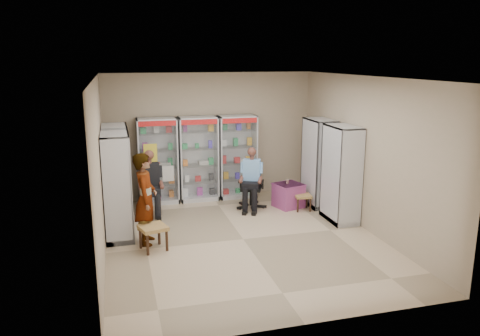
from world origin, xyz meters
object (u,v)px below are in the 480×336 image
object	(u,v)px
cabinet_right_far	(319,163)
standing_man	(146,199)
cabinet_back_left	(158,161)
wooden_chair	(150,192)
cabinet_back_right	(237,157)
office_chair	(251,186)
seated_shopkeeper	(252,180)
cabinet_back_mid	(198,159)
pink_trunk	(288,195)
cabinet_left_far	(117,173)
cabinet_right_near	(341,174)
cabinet_left_near	(118,187)
woven_stool_a	(302,202)
woven_stool_b	(153,238)

from	to	relation	value
cabinet_right_far	standing_man	size ratio (longest dim) A/B	1.18
cabinet_back_left	cabinet_right_far	bearing A→B (deg)	-17.75
wooden_chair	cabinet_back_right	bearing A→B (deg)	18.75
office_chair	seated_shopkeeper	bearing A→B (deg)	-66.80
cabinet_back_mid	pink_trunk	size ratio (longest dim) A/B	3.52
cabinet_left_far	cabinet_right_near	bearing A→B (deg)	73.75
cabinet_left_near	woven_stool_a	bearing A→B (deg)	99.07
cabinet_back_mid	cabinet_right_far	size ratio (longest dim) A/B	1.00
cabinet_left_far	seated_shopkeeper	bearing A→B (deg)	88.82
cabinet_right_near	office_chair	distance (m)	2.08
cabinet_back_left	cabinet_right_near	size ratio (longest dim) A/B	1.00
wooden_chair	woven_stool_b	xyz separation A→B (m)	(-0.12, -2.05, -0.25)
woven_stool_b	wooden_chair	bearing A→B (deg)	86.70
cabinet_right_near	standing_man	distance (m)	3.99
cabinet_left_near	seated_shopkeeper	world-z (taller)	cabinet_left_near
cabinet_right_far	woven_stool_a	world-z (taller)	cabinet_right_far
cabinet_back_right	office_chair	bearing A→B (deg)	-85.28
cabinet_back_left	pink_trunk	size ratio (longest dim) A/B	3.52
cabinet_back_left	woven_stool_b	size ratio (longest dim) A/B	4.49
wooden_chair	cabinet_left_near	bearing A→B (deg)	-117.61
cabinet_right_far	wooden_chair	world-z (taller)	cabinet_right_far
standing_man	cabinet_left_near	bearing A→B (deg)	59.62
cabinet_left_far	cabinet_left_near	xyz separation A→B (m)	(0.00, -1.10, 0.00)
office_chair	pink_trunk	bearing A→B (deg)	12.19
cabinet_back_left	cabinet_left_near	size ratio (longest dim) A/B	1.00
cabinet_back_left	cabinet_left_near	world-z (taller)	same
cabinet_back_left	cabinet_right_far	xyz separation A→B (m)	(3.53, -1.13, 0.00)
seated_shopkeeper	woven_stool_b	xyz separation A→B (m)	(-2.35, -1.79, -0.44)
cabinet_back_left	wooden_chair	size ratio (longest dim) A/B	2.13
cabinet_back_mid	cabinet_left_near	world-z (taller)	same
cabinet_back_right	standing_man	distance (m)	3.39
cabinet_back_right	woven_stool_b	distance (m)	3.67
cabinet_back_right	standing_man	world-z (taller)	cabinet_back_right
pink_trunk	woven_stool_b	size ratio (longest dim) A/B	1.27
cabinet_left_near	woven_stool_b	distance (m)	1.22
cabinet_back_mid	cabinet_left_far	world-z (taller)	same
wooden_chair	seated_shopkeeper	xyz separation A→B (m)	(2.23, -0.26, 0.19)
office_chair	woven_stool_b	world-z (taller)	office_chair
cabinet_right_far	woven_stool_b	xyz separation A→B (m)	(-3.90, -1.65, -0.78)
cabinet_back_mid	cabinet_left_near	bearing A→B (deg)	-132.80
cabinet_back_left	cabinet_back_right	bearing A→B (deg)	0.00
cabinet_back_right	wooden_chair	xyz separation A→B (m)	(-2.15, -0.73, -0.53)
cabinet_right_near	woven_stool_b	bearing A→B (deg)	98.09
office_chair	cabinet_left_near	bearing A→B (deg)	-136.25
cabinet_left_far	woven_stool_a	bearing A→B (deg)	83.33
cabinet_left_near	seated_shopkeeper	distance (m)	3.11
cabinet_back_mid	cabinet_back_right	xyz separation A→B (m)	(0.95, 0.00, 0.00)
cabinet_right_far	cabinet_left_near	distance (m)	4.55
woven_stool_b	woven_stool_a	bearing A→B (deg)	22.14
wooden_chair	woven_stool_a	distance (m)	3.37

